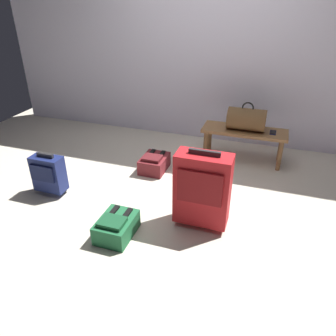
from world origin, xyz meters
TOP-DOWN VIEW (x-y plane):
  - ground_plane at (0.00, 0.00)m, footprint 6.60×6.60m
  - back_wall at (0.00, 1.60)m, footprint 6.00×0.10m
  - bench at (0.57, 1.01)m, footprint 1.00×0.36m
  - duffel_bag_brown at (0.57, 1.01)m, footprint 0.44×0.26m
  - cell_phone at (0.89, 1.01)m, footprint 0.07×0.14m
  - suitcase_upright_red at (0.38, -0.41)m, footprint 0.47×0.24m
  - suitcase_small_navy at (-1.21, -0.40)m, footprint 0.32×0.18m
  - backpack_green at (-0.27, -0.79)m, footprint 0.28×0.38m
  - backpack_maroon at (-0.37, 0.41)m, footprint 0.28×0.38m
  - backpack_navy at (0.36, -0.01)m, footprint 0.28×0.38m

SIDE VIEW (x-z plane):
  - ground_plane at x=0.00m, z-range 0.00..0.00m
  - backpack_green at x=-0.27m, z-range -0.01..0.20m
  - backpack_maroon at x=-0.37m, z-range -0.01..0.20m
  - backpack_navy at x=0.36m, z-range -0.01..0.20m
  - suitcase_small_navy at x=-1.21m, z-range 0.01..0.47m
  - bench at x=0.57m, z-range 0.14..0.54m
  - suitcase_upright_red at x=0.38m, z-range 0.01..0.75m
  - cell_phone at x=0.89m, z-range 0.40..0.41m
  - duffel_bag_brown at x=0.57m, z-range 0.37..0.70m
  - back_wall at x=0.00m, z-range 0.00..2.80m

